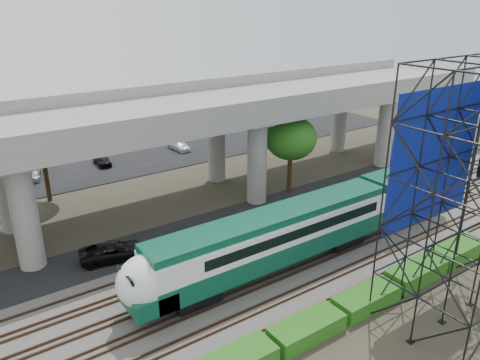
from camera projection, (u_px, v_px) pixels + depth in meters
ground at (248, 305)px, 29.43m from camera, size 140.00×140.00×0.00m
ballast_bed at (230, 288)px, 30.93m from camera, size 90.00×12.00×0.20m
service_road at (171, 239)px, 37.44m from camera, size 90.00×5.00×0.08m
parking_lot at (80, 161)px, 55.40m from camera, size 90.00×18.00×0.08m
harbor_water at (36, 123)px, 72.22m from camera, size 140.00×40.00×0.03m
rail_tracks at (230, 286)px, 30.86m from camera, size 90.00×9.52×0.16m
commuter_train at (299, 228)px, 33.03m from camera, size 29.30×3.06×4.30m
overpass at (121, 127)px, 38.02m from camera, size 80.00×12.00×12.40m
scaffold_tower at (478, 202)px, 25.93m from camera, size 9.36×6.36×15.00m
hedge_strip at (307, 328)px, 26.48m from camera, size 34.60×1.80×1.20m
trees at (83, 165)px, 37.28m from camera, size 40.94×16.94×7.69m
suv at (113, 251)px, 34.19m from camera, size 5.15×3.26×1.33m
parked_cars at (98, 153)px, 56.21m from camera, size 38.68×9.58×1.26m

